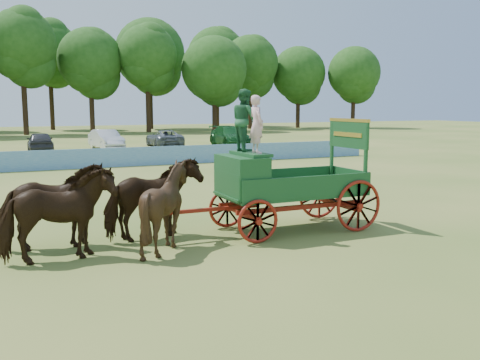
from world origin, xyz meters
name	(u,v)px	position (x,y,z in m)	size (l,w,h in m)	color
ground	(403,227)	(0.00, 0.00, 0.00)	(160.00, 160.00, 0.00)	olive
horse_lead_left	(57,216)	(-9.10, 0.47, 1.02)	(1.10, 2.42, 2.04)	#321F0E
horse_lead_right	(52,207)	(-9.10, 1.57, 1.02)	(1.10, 2.42, 2.04)	#321F0E
horse_wheel_left	(166,207)	(-6.70, 0.47, 1.02)	(1.65, 1.86, 2.04)	#321F0E
horse_wheel_right	(153,199)	(-6.70, 1.57, 1.02)	(1.10, 2.42, 2.04)	#321F0E
farm_dray	(267,170)	(-3.74, 1.06, 1.66)	(5.99, 2.00, 3.78)	#A62810
sponsor_banner	(174,155)	(-1.00, 18.00, 0.53)	(26.00, 0.08, 1.05)	#2069AF
parked_cars	(31,142)	(-7.94, 30.00, 0.74)	(35.86, 6.86, 1.65)	silver
treeline	(43,55)	(-4.44, 59.79, 9.43)	(89.50, 24.47, 15.68)	#382314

